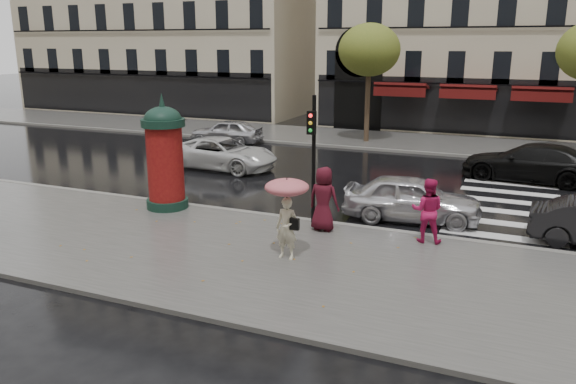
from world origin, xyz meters
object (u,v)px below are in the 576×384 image
at_px(man_burgundy, 324,199).
at_px(car_white, 222,153).
at_px(morris_column, 165,154).
at_px(woman_umbrella, 287,205).
at_px(car_silver, 412,198).
at_px(car_far_silver, 226,132).
at_px(woman_red, 427,210).
at_px(car_black, 530,163).
at_px(traffic_light, 313,147).

distance_m(man_burgundy, car_white, 9.84).
bearing_deg(morris_column, woman_umbrella, -25.77).
distance_m(man_burgundy, morris_column, 5.80).
relative_size(woman_umbrella, man_burgundy, 1.13).
relative_size(car_silver, car_far_silver, 1.06).
height_order(woman_umbrella, woman_red, woman_umbrella).
xyz_separation_m(woman_umbrella, car_black, (5.80, 12.17, -0.79)).
bearing_deg(woman_red, car_white, -37.69).
bearing_deg(traffic_light, car_white, 137.29).
relative_size(man_burgundy, car_white, 0.38).
bearing_deg(car_silver, car_black, -32.55).
relative_size(woman_umbrella, car_black, 0.41).
bearing_deg(car_white, man_burgundy, -129.93).
height_order(man_burgundy, car_black, man_burgundy).
bearing_deg(car_far_silver, car_silver, 44.72).
height_order(traffic_light, car_black, traffic_light).
relative_size(man_burgundy, car_far_silver, 0.47).
distance_m(woman_red, morris_column, 8.81).
bearing_deg(morris_column, traffic_light, 3.56).
bearing_deg(car_far_silver, morris_column, 14.04).
xyz_separation_m(morris_column, car_far_silver, (-4.50, 12.31, -1.29)).
distance_m(man_burgundy, car_silver, 3.22).
height_order(man_burgundy, morris_column, morris_column).
bearing_deg(car_white, woman_umbrella, -139.54).
distance_m(woman_umbrella, car_black, 13.50).
height_order(car_white, car_far_silver, car_white).
distance_m(car_white, car_black, 13.25).
xyz_separation_m(woman_red, car_silver, (-0.84, 2.16, -0.30)).
bearing_deg(woman_red, traffic_light, -10.52).
bearing_deg(car_black, car_far_silver, -93.39).
distance_m(car_silver, car_black, 8.09).
distance_m(traffic_light, car_white, 9.28).
relative_size(traffic_light, car_silver, 0.91).
bearing_deg(car_black, woman_umbrella, -18.71).
bearing_deg(woman_red, man_burgundy, -2.20).
height_order(traffic_light, car_silver, traffic_light).
bearing_deg(morris_column, man_burgundy, -1.69).
distance_m(car_black, car_far_silver, 16.17).
bearing_deg(car_white, car_silver, -111.96).
bearing_deg(car_far_silver, woman_red, 41.10).
xyz_separation_m(traffic_light, car_white, (-6.69, 6.17, -1.82)).
relative_size(woman_red, car_white, 0.36).
height_order(morris_column, car_silver, morris_column).
bearing_deg(woman_red, morris_column, -5.37).
bearing_deg(car_silver, man_burgundy, 129.61).
xyz_separation_m(car_black, car_far_silver, (-15.91, 2.85, -0.08)).
bearing_deg(traffic_light, man_burgundy, -42.21).
bearing_deg(woman_umbrella, car_black, 64.52).
bearing_deg(man_burgundy, woman_red, -170.22).
bearing_deg(car_silver, car_far_silver, 43.74).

